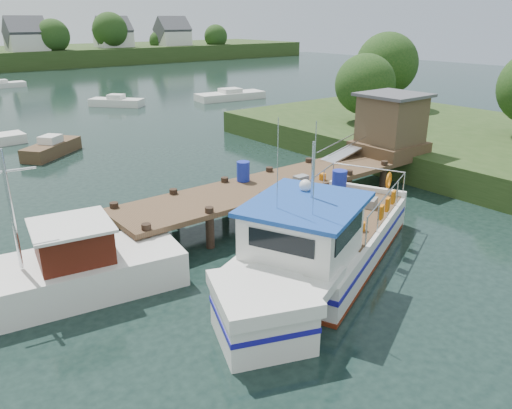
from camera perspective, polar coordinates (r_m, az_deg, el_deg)
ground_plane at (r=21.24m, az=-0.40°, el=-1.59°), size 160.00×160.00×0.00m
near_shore at (r=33.07m, az=24.43°, el=8.35°), size 16.00×30.00×7.76m
dock at (r=24.91m, az=11.54°, el=6.76°), size 16.60×3.00×4.78m
lobster_boat at (r=16.42m, az=7.12°, el=-4.82°), size 11.09×7.03×5.56m
work_boat at (r=16.32m, az=-23.24°, el=-7.64°), size 9.07×3.91×4.74m
moored_rowboat at (r=33.49m, az=-22.31°, el=5.99°), size 4.28×3.81×1.25m
moored_far at (r=70.09m, az=-27.19°, el=12.07°), size 5.65×1.97×0.96m
moored_b at (r=50.99m, az=-15.65°, el=11.24°), size 4.65×5.00×1.13m
moored_c at (r=53.42m, az=-2.96°, el=12.35°), size 7.50×3.29×1.15m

